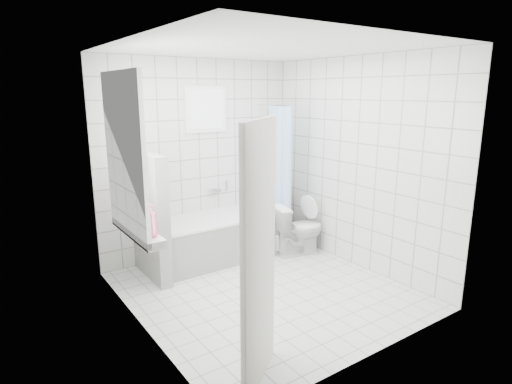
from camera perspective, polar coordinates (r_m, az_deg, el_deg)
ground at (r=4.93m, az=1.19°, el=-12.92°), size 3.00×3.00×0.00m
ceiling at (r=4.45m, az=1.36°, el=18.71°), size 3.00×3.00×0.00m
wall_back at (r=5.78m, az=-7.53°, el=4.40°), size 2.80×0.02×2.60m
wall_front at (r=3.45m, az=16.08°, el=-1.99°), size 2.80×0.02×2.60m
wall_left at (r=3.88m, az=-15.71°, el=-0.30°), size 0.02×3.00×2.60m
wall_right at (r=5.44m, az=13.31°, el=3.62°), size 0.02×3.00×2.60m
window_left at (r=4.12m, az=-16.77°, el=4.65°), size 0.01×0.90×1.40m
window_back at (r=5.72m, az=-6.61°, el=10.89°), size 0.50×0.01×0.50m
window_sill at (r=4.30m, az=-15.54°, el=-5.08°), size 0.18×1.02×0.08m
door at (r=3.12m, az=0.44°, el=-8.92°), size 0.64×0.54×2.00m
bathtub at (r=5.74m, az=-4.66°, el=-5.97°), size 1.83×0.77×0.58m
partition_wall at (r=5.16m, az=-13.94°, el=-3.19°), size 0.15×0.85×1.50m
tiled_ledge at (r=6.57m, az=3.09°, el=-3.59°), size 0.40×0.24×0.55m
toilet at (r=5.87m, az=5.66°, el=-4.93°), size 0.76×0.54×0.70m
curtain_rod at (r=5.88m, az=2.53°, el=11.51°), size 0.02×0.80×0.02m
shower_curtain at (r=5.88m, az=3.21°, el=2.66°), size 0.14×0.48×1.78m
tub_faucet at (r=5.92m, az=-5.55°, el=0.23°), size 0.18×0.06×0.06m
sill_bottles at (r=4.23m, az=-15.43°, el=-2.93°), size 0.17×0.74×0.33m
ledge_bottles at (r=6.47m, az=3.43°, el=-0.23°), size 0.18×0.17×0.27m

